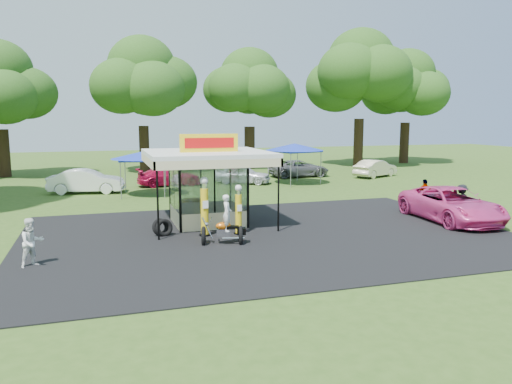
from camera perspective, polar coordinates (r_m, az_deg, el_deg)
ground at (r=19.19m, az=3.54°, el=-6.28°), size 120.00×120.00×0.00m
asphalt_apron at (r=21.01m, az=1.57°, el=-4.90°), size 20.00×14.00×0.04m
gas_station_kiosk at (r=23.00m, az=-5.59°, el=0.70°), size 5.40×5.40×4.18m
gas_pump_left at (r=20.65m, az=-5.90°, el=-1.84°), size 0.47×0.47×2.50m
gas_pump_right at (r=20.89m, az=-2.01°, el=-2.17°), size 0.40×0.40×2.13m
motorcycle at (r=19.37m, az=-3.52°, el=-3.73°), size 1.80×1.16×2.04m
spare_tires at (r=21.09m, az=-10.66°, el=-4.01°), size 0.96×0.74×0.77m
a_frame_sign at (r=24.12m, az=22.85°, el=-2.64°), size 0.59×0.60×1.00m
kiosk_car at (r=25.34m, az=-6.59°, el=-1.57°), size 2.82×1.13×0.96m
pink_sedan at (r=25.35m, az=21.43°, el=-1.35°), size 3.09×6.02×1.62m
spectator_west at (r=18.05m, az=-24.24°, el=-5.30°), size 1.01×0.95×1.64m
spectator_east_a at (r=26.66m, az=22.42°, el=-0.94°), size 1.16×0.82×1.63m
spectator_east_b at (r=28.42m, az=18.73°, el=-0.21°), size 0.97×0.48×1.61m
bg_car_a at (r=34.28m, az=-18.81°, el=1.17°), size 4.97×2.46×1.57m
bg_car_b at (r=36.51m, az=-9.90°, el=1.73°), size 4.68×2.17×1.32m
bg_car_c at (r=37.10m, az=-1.57°, el=2.03°), size 4.43×3.43×1.41m
bg_car_d at (r=41.63m, az=4.94°, el=2.70°), size 5.10×2.49×1.40m
bg_car_e at (r=42.49m, az=13.48°, el=2.64°), size 4.58×3.27×1.44m
tent_west at (r=32.13m, az=-12.75°, el=4.10°), size 4.01×4.01×2.80m
tent_east at (r=37.03m, az=4.42°, el=5.11°), size 4.28×4.28×3.00m
oak_far_c at (r=46.09m, az=-12.86°, el=11.49°), size 9.97×9.97×11.75m
oak_far_d at (r=48.38m, az=-0.75°, el=11.16°), size 9.39×9.39×11.17m
oak_far_e at (r=51.53m, az=11.83°, el=12.31°), size 11.13×11.13×13.25m
oak_far_f at (r=56.55m, az=16.82°, el=10.90°), size 9.82×9.82×11.83m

